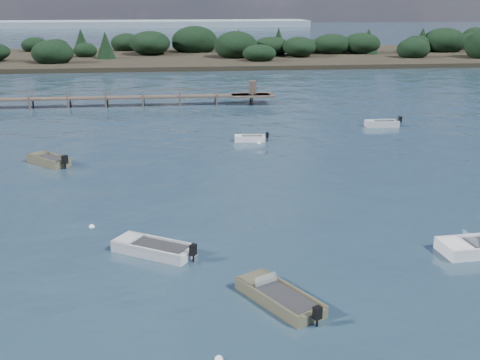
{
  "coord_description": "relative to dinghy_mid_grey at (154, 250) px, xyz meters",
  "views": [
    {
      "loc": [
        -5.39,
        -22.96,
        12.5
      ],
      "look_at": [
        -1.29,
        14.0,
        1.0
      ],
      "focal_mm": 45.0,
      "sensor_mm": 36.0,
      "label": 1
    }
  ],
  "objects": [
    {
      "name": "tender_far_white",
      "position": [
        7.88,
        23.53,
        -0.01
      ],
      "size": [
        3.08,
        1.36,
        1.04
      ],
      "color": "white",
      "rests_on": "ground"
    },
    {
      "name": "jetty",
      "position": [
        -15.1,
        42.73,
        0.83
      ],
      "size": [
        64.5,
        3.2,
        3.4
      ],
      "color": "brown",
      "rests_on": "ground"
    },
    {
      "name": "buoy_a",
      "position": [
        2.55,
        -9.61,
        -0.16
      ],
      "size": [
        0.32,
        0.32,
        0.32
      ],
      "primitive_type": "sphere",
      "color": "white",
      "rests_on": "ground"
    },
    {
      "name": "tender_far_grey",
      "position": [
        -8.45,
        17.7,
        0.03
      ],
      "size": [
        3.64,
        3.64,
        1.32
      ],
      "color": "brown",
      "rests_on": "ground"
    },
    {
      "name": "buoy_e",
      "position": [
        8.57,
        22.59,
        -0.16
      ],
      "size": [
        0.32,
        0.32,
        0.32
      ],
      "primitive_type": "sphere",
      "color": "white",
      "rests_on": "ground"
    },
    {
      "name": "far_headland",
      "position": [
        31.64,
        94.74,
        1.81
      ],
      "size": [
        190.0,
        40.0,
        5.8
      ],
      "color": "black",
      "rests_on": "ground"
    },
    {
      "name": "dinghy_mid_grey",
      "position": [
        0.0,
        0.0,
        0.0
      ],
      "size": [
        4.37,
        3.56,
        1.15
      ],
      "color": "#B1B6B8",
      "rests_on": "ground"
    },
    {
      "name": "buoy_c",
      "position": [
        -3.57,
        3.97,
        -0.16
      ],
      "size": [
        0.32,
        0.32,
        0.32
      ],
      "primitive_type": "sphere",
      "color": "white",
      "rests_on": "ground"
    },
    {
      "name": "ground",
      "position": [
        6.64,
        54.74,
        -0.16
      ],
      "size": [
        400.0,
        400.0,
        0.0
      ],
      "primitive_type": "plane",
      "color": "#182B3A",
      "rests_on": "ground"
    },
    {
      "name": "dinghy_near_olive",
      "position": [
        5.42,
        -5.7,
        -0.01
      ],
      "size": [
        3.48,
        4.53,
        1.13
      ],
      "color": "brown",
      "rests_on": "ground"
    },
    {
      "name": "tender_far_grey_b",
      "position": [
        21.66,
        28.27,
        0.02
      ],
      "size": [
        3.59,
        1.29,
        1.23
      ],
      "color": "#B1B6B8",
      "rests_on": "ground"
    }
  ]
}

